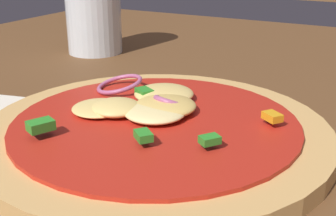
# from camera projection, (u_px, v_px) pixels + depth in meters

# --- Properties ---
(dining_table) EXTENTS (1.13, 1.06, 0.04)m
(dining_table) POSITION_uv_depth(u_px,v_px,m) (237.00, 159.00, 0.35)
(dining_table) COLOR brown
(dining_table) RESTS_ON ground
(pizza) EXTENTS (0.27, 0.27, 0.03)m
(pizza) POSITION_uv_depth(u_px,v_px,m) (155.00, 128.00, 0.34)
(pizza) COLOR tan
(pizza) RESTS_ON dining_table
(beer_glass) EXTENTS (0.07, 0.07, 0.14)m
(beer_glass) POSITION_uv_depth(u_px,v_px,m) (93.00, 6.00, 0.59)
(beer_glass) COLOR silver
(beer_glass) RESTS_ON dining_table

